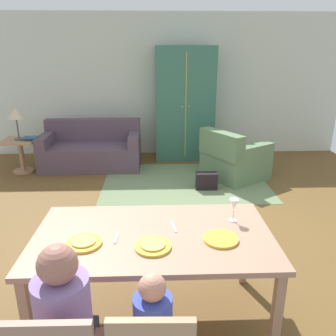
{
  "coord_description": "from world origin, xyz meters",
  "views": [
    {
      "loc": [
        -0.23,
        -3.4,
        2.03
      ],
      "look_at": [
        -0.1,
        -0.01,
        0.85
      ],
      "focal_mm": 36.44,
      "sensor_mm": 36.0,
      "label": 1
    }
  ],
  "objects_px": {
    "plate_near_child": "(153,246)",
    "table_lamp": "(16,115)",
    "plate_near_man": "(84,243)",
    "handbag": "(206,181)",
    "dining_table": "(153,242)",
    "person_man": "(69,335)",
    "couch": "(92,150)",
    "book_upper": "(30,138)",
    "book_lower": "(32,138)",
    "armoire": "(184,104)",
    "wine_glass": "(234,205)",
    "side_table": "(21,151)",
    "plate_near_woman": "(221,239)",
    "armchair": "(233,159)"
  },
  "relations": [
    {
      "from": "plate_near_man",
      "to": "book_lower",
      "type": "bearing_deg",
      "value": 113.65
    },
    {
      "from": "table_lamp",
      "to": "book_upper",
      "type": "distance_m",
      "value": 0.44
    },
    {
      "from": "plate_near_man",
      "to": "handbag",
      "type": "xyz_separation_m",
      "value": [
        1.27,
        2.76,
        -0.64
      ]
    },
    {
      "from": "handbag",
      "to": "dining_table",
      "type": "bearing_deg",
      "value": -106.79
    },
    {
      "from": "dining_table",
      "to": "book_lower",
      "type": "relative_size",
      "value": 7.89
    },
    {
      "from": "plate_near_woman",
      "to": "book_lower",
      "type": "bearing_deg",
      "value": 124.99
    },
    {
      "from": "armoire",
      "to": "book_upper",
      "type": "xyz_separation_m",
      "value": [
        -2.68,
        -0.78,
        -0.43
      ]
    },
    {
      "from": "dining_table",
      "to": "book_upper",
      "type": "height_order",
      "value": "dining_table"
    },
    {
      "from": "person_man",
      "to": "plate_near_child",
      "type": "bearing_deg",
      "value": 45.56
    },
    {
      "from": "plate_near_child",
      "to": "couch",
      "type": "height_order",
      "value": "couch"
    },
    {
      "from": "plate_near_woman",
      "to": "person_man",
      "type": "relative_size",
      "value": 0.23
    },
    {
      "from": "plate_near_man",
      "to": "wine_glass",
      "type": "relative_size",
      "value": 1.34
    },
    {
      "from": "book_upper",
      "to": "armoire",
      "type": "bearing_deg",
      "value": 16.28
    },
    {
      "from": "side_table",
      "to": "book_upper",
      "type": "distance_m",
      "value": 0.32
    },
    {
      "from": "person_man",
      "to": "dining_table",
      "type": "bearing_deg",
      "value": 54.4
    },
    {
      "from": "book_lower",
      "to": "handbag",
      "type": "relative_size",
      "value": 0.69
    },
    {
      "from": "table_lamp",
      "to": "handbag",
      "type": "relative_size",
      "value": 1.69
    },
    {
      "from": "dining_table",
      "to": "plate_near_woman",
      "type": "distance_m",
      "value": 0.49
    },
    {
      "from": "plate_near_child",
      "to": "armoire",
      "type": "height_order",
      "value": "armoire"
    },
    {
      "from": "side_table",
      "to": "couch",
      "type": "bearing_deg",
      "value": 12.49
    },
    {
      "from": "plate_near_child",
      "to": "table_lamp",
      "type": "xyz_separation_m",
      "value": [
        -2.3,
        3.72,
        0.24
      ]
    },
    {
      "from": "plate_near_woman",
      "to": "armoire",
      "type": "bearing_deg",
      "value": 88.65
    },
    {
      "from": "side_table",
      "to": "person_man",
      "type": "bearing_deg",
      "value": -66.59
    },
    {
      "from": "table_lamp",
      "to": "handbag",
      "type": "xyz_separation_m",
      "value": [
        3.1,
        -0.9,
        -0.88
      ]
    },
    {
      "from": "couch",
      "to": "handbag",
      "type": "height_order",
      "value": "couch"
    },
    {
      "from": "armoire",
      "to": "table_lamp",
      "type": "distance_m",
      "value": 2.98
    },
    {
      "from": "plate_near_woman",
      "to": "person_man",
      "type": "bearing_deg",
      "value": -149.32
    },
    {
      "from": "wine_glass",
      "to": "person_man",
      "type": "bearing_deg",
      "value": -142.48
    },
    {
      "from": "wine_glass",
      "to": "side_table",
      "type": "relative_size",
      "value": 0.32
    },
    {
      "from": "person_man",
      "to": "book_lower",
      "type": "distance_m",
      "value": 4.54
    },
    {
      "from": "plate_near_man",
      "to": "armchair",
      "type": "distance_m",
      "value": 3.72
    },
    {
      "from": "plate_near_woman",
      "to": "wine_glass",
      "type": "relative_size",
      "value": 1.34
    },
    {
      "from": "book_lower",
      "to": "handbag",
      "type": "height_order",
      "value": "book_lower"
    },
    {
      "from": "book_upper",
      "to": "handbag",
      "type": "bearing_deg",
      "value": -16.64
    },
    {
      "from": "dining_table",
      "to": "book_lower",
      "type": "height_order",
      "value": "dining_table"
    },
    {
      "from": "couch",
      "to": "book_upper",
      "type": "xyz_separation_m",
      "value": [
        -0.97,
        -0.29,
        0.32
      ]
    },
    {
      "from": "plate_near_man",
      "to": "book_lower",
      "type": "relative_size",
      "value": 1.14
    },
    {
      "from": "plate_near_woman",
      "to": "person_man",
      "type": "height_order",
      "value": "person_man"
    },
    {
      "from": "armchair",
      "to": "armoire",
      "type": "height_order",
      "value": "armoire"
    },
    {
      "from": "armoire",
      "to": "plate_near_child",
      "type": "bearing_deg",
      "value": -97.41
    },
    {
      "from": "armoire",
      "to": "book_upper",
      "type": "height_order",
      "value": "armoire"
    },
    {
      "from": "book_upper",
      "to": "handbag",
      "type": "height_order",
      "value": "book_upper"
    },
    {
      "from": "plate_near_child",
      "to": "handbag",
      "type": "height_order",
      "value": "plate_near_child"
    },
    {
      "from": "dining_table",
      "to": "person_man",
      "type": "distance_m",
      "value": 0.84
    },
    {
      "from": "dining_table",
      "to": "plate_near_woman",
      "type": "relative_size",
      "value": 6.95
    },
    {
      "from": "armchair",
      "to": "table_lamp",
      "type": "bearing_deg",
      "value": 173.21
    },
    {
      "from": "couch",
      "to": "plate_near_woman",
      "type": "bearing_deg",
      "value": -67.55
    },
    {
      "from": "book_lower",
      "to": "wine_glass",
      "type": "bearing_deg",
      "value": -51.3
    },
    {
      "from": "dining_table",
      "to": "plate_near_woman",
      "type": "bearing_deg",
      "value": -11.83
    },
    {
      "from": "dining_table",
      "to": "person_man",
      "type": "xyz_separation_m",
      "value": [
        -0.48,
        -0.67,
        -0.18
      ]
    }
  ]
}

